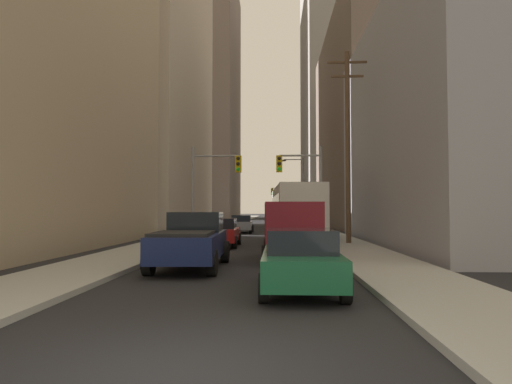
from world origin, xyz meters
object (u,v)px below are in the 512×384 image
Objects in this scene: city_bus at (295,211)px; traffic_signal_far_right at (283,197)px; sedan_grey at (241,224)px; pickup_truck_navy at (192,240)px; cargo_van_maroon at (290,227)px; traffic_signal_near_left at (214,178)px; sedan_green at (301,260)px; traffic_signal_near_right at (302,178)px; sedan_red at (221,232)px.

traffic_signal_far_right is (0.09, 41.32, 2.10)m from city_bus.
sedan_grey is (-4.15, 9.65, -1.16)m from city_bus.
city_bus is at bearing 72.44° from pickup_truck_navy.
cargo_van_maroon is 11.51m from traffic_signal_near_left.
traffic_signal_far_right is at bearing 89.87° from city_bus.
sedan_grey is 0.71× the size of traffic_signal_near_left.
city_bus is 2.75× the size of sedan_green.
traffic_signal_far_right is at bearing 85.56° from pickup_truck_navy.
traffic_signal_near_left and traffic_signal_near_right have the same top height.
traffic_signal_near_left is at bearing -95.76° from sedan_grey.
cargo_van_maroon is 1.25× the size of sedan_red.
sedan_red is at bearing 119.34° from cargo_van_maroon.
pickup_truck_navy is at bearing -89.57° from sedan_red.
cargo_van_maroon is at bearing -93.66° from city_bus.
sedan_grey is 11.47m from traffic_signal_near_right.
sedan_red is at bearing -76.39° from traffic_signal_near_left.
city_bus is 1.93× the size of traffic_signal_near_right.
sedan_green is 58.75m from traffic_signal_far_right.
city_bus is 10.65m from cargo_van_maroon.
sedan_grey is at bearing 97.36° from sedan_green.
city_bus is at bearing 138.65° from traffic_signal_near_right.
traffic_signal_near_right is at bearing -65.50° from sedan_grey.
sedan_grey is at bearing 90.05° from pickup_truck_navy.
traffic_signal_near_left is 1.00× the size of traffic_signal_far_right.
sedan_red is (-4.19, -4.36, -1.16)m from city_bus.
sedan_green is at bearing -92.20° from city_bus.
pickup_truck_navy is at bearing -85.35° from traffic_signal_near_left.
traffic_signal_near_right reaches higher than sedan_green.
city_bus is 17.39m from sedan_green.
sedan_red is 5.23m from traffic_signal_near_left.
traffic_signal_near_right and traffic_signal_far_right have the same top height.
sedan_green is 0.70× the size of traffic_signal_near_right.
traffic_signal_near_right is 1.00× the size of traffic_signal_far_right.
city_bus reaches higher than sedan_grey.
sedan_grey is (-3.47, 20.26, -0.52)m from cargo_van_maroon.
city_bus is at bearing 4.04° from traffic_signal_near_left.
pickup_truck_navy is 1.29× the size of sedan_grey.
sedan_green is 13.45m from sedan_red.
traffic_signal_far_right reaches higher than cargo_van_maroon.
pickup_truck_navy is at bearing -109.71° from traffic_signal_near_right.
traffic_signal_near_right is (0.41, -0.37, 2.07)m from city_bus.
city_bus is 6.16m from sedan_red.
city_bus is 5.58m from traffic_signal_near_left.
traffic_signal_near_right reaches higher than pickup_truck_navy.
cargo_van_maroon is 20.57m from sedan_grey.
city_bus is 10.57m from sedan_grey.
traffic_signal_far_right is (5.26, 41.69, 0.02)m from traffic_signal_near_left.
pickup_truck_navy is 13.10m from traffic_signal_near_left.
traffic_signal_near_right is at bearing -0.00° from traffic_signal_near_left.
traffic_signal_near_left is (-0.97, 3.99, 3.24)m from sedan_red.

